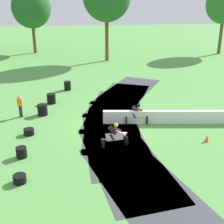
{
  "coord_description": "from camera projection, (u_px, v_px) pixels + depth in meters",
  "views": [
    {
      "loc": [
        -1.97,
        -19.38,
        8.67
      ],
      "look_at": [
        0.08,
        -0.19,
        0.9
      ],
      "focal_mm": 49.62,
      "sensor_mm": 36.0,
      "label": 1
    }
  ],
  "objects": [
    {
      "name": "traffic_cone",
      "position": [
        207.0,
        138.0,
        18.68
      ],
      "size": [
        0.28,
        0.28,
        0.44
      ],
      "primitive_type": "cone",
      "color": "orange",
      "rests_on": "ground"
    },
    {
      "name": "tire_stack_extra_b",
      "position": [
        20.0,
        179.0,
        14.75
      ],
      "size": [
        0.62,
        0.62,
        0.4
      ],
      "color": "black",
      "rests_on": "ground"
    },
    {
      "name": "tire_stack_near",
      "position": [
        68.0,
        86.0,
        28.07
      ],
      "size": [
        0.62,
        0.62,
        0.8
      ],
      "color": "black",
      "rests_on": "ground"
    },
    {
      "name": "track_marshal",
      "position": [
        20.0,
        106.0,
        22.05
      ],
      "size": [
        0.34,
        0.24,
        1.63
      ],
      "color": "#232328",
      "rests_on": "ground"
    },
    {
      "name": "safety_barrier",
      "position": [
        195.0,
        117.0,
        21.16
      ],
      "size": [
        12.49,
        1.58,
        0.9
      ],
      "primitive_type": "cube",
      "rotation": [
        0.0,
        0.0,
        4.61
      ],
      "color": "white",
      "rests_on": "ground"
    },
    {
      "name": "ground_plane",
      "position": [
        111.0,
        123.0,
        21.31
      ],
      "size": [
        120.0,
        120.0,
        0.0
      ],
      "primitive_type": "plane",
      "color": "#569947"
    },
    {
      "name": "track_asphalt",
      "position": [
        122.0,
        123.0,
        21.31
      ],
      "size": [
        8.34,
        23.88,
        0.01
      ],
      "color": "#3D3D42",
      "rests_on": "ground"
    },
    {
      "name": "tire_stack_mid_b",
      "position": [
        43.0,
        110.0,
        22.54
      ],
      "size": [
        0.72,
        0.72,
        0.8
      ],
      "color": "black",
      "rests_on": "ground"
    },
    {
      "name": "motorcycle_lead_orange",
      "position": [
        138.0,
        114.0,
        21.12
      ],
      "size": [
        1.71,
        0.92,
        1.43
      ],
      "color": "black",
      "rests_on": "ground"
    },
    {
      "name": "tire_stack_extra_a",
      "position": [
        21.0,
        152.0,
        16.93
      ],
      "size": [
        0.58,
        0.58,
        0.6
      ],
      "color": "black",
      "rests_on": "ground"
    },
    {
      "name": "tire_stack_mid_a",
      "position": [
        51.0,
        99.0,
        24.81
      ],
      "size": [
        0.69,
        0.69,
        0.8
      ],
      "color": "black",
      "rests_on": "ground"
    },
    {
      "name": "tire_stack_far",
      "position": [
        29.0,
        132.0,
        19.57
      ],
      "size": [
        0.65,
        0.65,
        0.4
      ],
      "color": "black",
      "rests_on": "ground"
    },
    {
      "name": "motorcycle_chase_white",
      "position": [
        116.0,
        135.0,
        18.1
      ],
      "size": [
        1.67,
        0.96,
        1.43
      ],
      "color": "black",
      "rests_on": "ground"
    },
    {
      "name": "tree_mid_rise",
      "position": [
        31.0,
        7.0,
        41.98
      ],
      "size": [
        5.31,
        5.31,
        8.98
      ],
      "color": "brown",
      "rests_on": "ground"
    }
  ]
}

